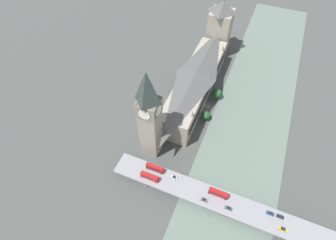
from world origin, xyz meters
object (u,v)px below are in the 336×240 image
(road_bridge, at_px, (228,204))
(double_decker_bus_mid, at_px, (155,168))
(clock_tower, at_px, (149,115))
(car_northbound_lead, at_px, (280,217))
(car_northbound_mid, at_px, (283,229))
(car_southbound_lead, at_px, (228,208))
(victoria_tower, at_px, (220,28))
(double_decker_bus_rear, at_px, (149,176))
(car_northbound_tail, at_px, (174,177))
(double_decker_bus_lead, at_px, (218,193))
(car_southbound_mid, at_px, (204,200))
(parliament_hall, at_px, (196,83))
(car_southbound_extra, at_px, (270,213))

(road_bridge, xyz_separation_m, double_decker_bus_mid, (48.43, -3.56, 3.90))
(clock_tower, distance_m, car_northbound_lead, 93.91)
(clock_tower, height_order, road_bridge, clock_tower)
(car_northbound_mid, height_order, car_southbound_lead, car_northbound_mid)
(car_northbound_mid, bearing_deg, victoria_tower, -62.01)
(double_decker_bus_rear, bearing_deg, car_northbound_tail, -155.92)
(car_northbound_tail, bearing_deg, victoria_tower, -84.71)
(clock_tower, relative_size, double_decker_bus_mid, 6.02)
(victoria_tower, xyz_separation_m, car_northbound_tail, (-13.29, 143.53, -17.29))
(victoria_tower, relative_size, double_decker_bus_lead, 4.50)
(road_bridge, relative_size, car_southbound_mid, 31.58)
(clock_tower, height_order, car_southbound_mid, clock_tower)
(victoria_tower, relative_size, car_northbound_mid, 11.47)
(car_northbound_mid, bearing_deg, parliament_hall, -46.86)
(double_decker_bus_rear, bearing_deg, double_decker_bus_mid, -94.92)
(clock_tower, bearing_deg, car_southbound_lead, 158.04)
(double_decker_bus_rear, distance_m, car_northbound_mid, 80.00)
(double_decker_bus_lead, distance_m, car_southbound_extra, 30.61)
(car_southbound_mid, bearing_deg, car_southbound_extra, -169.64)
(car_southbound_lead, bearing_deg, double_decker_bus_lead, -35.26)
(double_decker_bus_lead, height_order, car_northbound_mid, double_decker_bus_lead)
(clock_tower, distance_m, car_southbound_mid, 59.03)
(parliament_hall, bearing_deg, car_southbound_lead, 120.08)
(double_decker_bus_lead, bearing_deg, road_bridge, 159.02)
(double_decker_bus_rear, bearing_deg, double_decker_bus_lead, -172.14)
(road_bridge, bearing_deg, double_decker_bus_lead, -20.98)
(double_decker_bus_rear, bearing_deg, victoria_tower, -90.21)
(car_northbound_tail, height_order, car_southbound_mid, car_northbound_tail)
(road_bridge, relative_size, car_southbound_lead, 34.88)
(victoria_tower, bearing_deg, car_southbound_extra, 116.61)
(car_northbound_lead, bearing_deg, car_northbound_mid, 108.67)
(double_decker_bus_rear, bearing_deg, road_bridge, -176.47)
(road_bridge, distance_m, car_northbound_tail, 35.36)
(victoria_tower, height_order, car_northbound_mid, victoria_tower)
(parliament_hall, bearing_deg, victoria_tower, -89.95)
(double_decker_bus_lead, distance_m, double_decker_bus_mid, 41.28)
(car_southbound_lead, bearing_deg, parliament_hall, -59.92)
(double_decker_bus_lead, bearing_deg, victoria_tower, -73.99)
(car_southbound_extra, bearing_deg, victoria_tower, -63.39)
(victoria_tower, xyz_separation_m, road_bridge, (-48.46, 146.69, -19.17))
(double_decker_bus_mid, bearing_deg, double_decker_bus_rear, 85.08)
(parliament_hall, relative_size, double_decker_bus_lead, 8.74)
(car_southbound_lead, bearing_deg, double_decker_bus_rear, 0.25)
(car_northbound_lead, xyz_separation_m, car_northbound_mid, (-2.16, 6.39, 0.08))
(victoria_tower, relative_size, car_southbound_lead, 12.65)
(double_decker_bus_rear, relative_size, car_northbound_lead, 2.92)
(parliament_hall, height_order, car_northbound_tail, parliament_hall)
(parliament_hall, xyz_separation_m, double_decker_bus_mid, (0.04, 78.40, -3.94))
(car_northbound_mid, height_order, car_southbound_mid, car_northbound_mid)
(parliament_hall, xyz_separation_m, car_southbound_mid, (-34.57, 85.46, -5.98))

